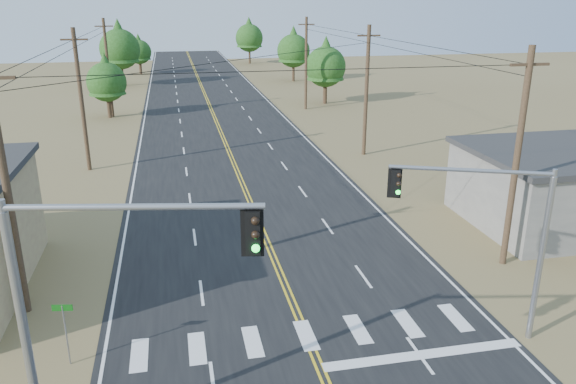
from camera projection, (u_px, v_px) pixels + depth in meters
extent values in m
cube|color=black|center=(236.00, 169.00, 41.11)|extent=(15.00, 200.00, 0.02)
cylinder|color=#4C3826|center=(8.00, 193.00, 20.81)|extent=(0.30, 0.30, 10.00)
cylinder|color=#4C3826|center=(82.00, 101.00, 39.32)|extent=(0.30, 0.30, 10.00)
cube|color=#4C3826|center=(74.00, 39.00, 37.95)|extent=(1.80, 0.12, 0.12)
cylinder|color=#4C3826|center=(108.00, 69.00, 57.83)|extent=(0.30, 0.30, 10.00)
cube|color=#4C3826|center=(104.00, 26.00, 56.46)|extent=(1.80, 0.12, 0.12)
cylinder|color=#4C3826|center=(516.00, 161.00, 24.85)|extent=(0.30, 0.30, 10.00)
cube|color=#4C3826|center=(530.00, 65.00, 23.48)|extent=(1.80, 0.12, 0.12)
cylinder|color=#4C3826|center=(366.00, 92.00, 43.36)|extent=(0.30, 0.30, 10.00)
cube|color=#4C3826|center=(369.00, 36.00, 41.99)|extent=(1.80, 0.12, 0.12)
cylinder|color=#4C3826|center=(306.00, 64.00, 61.87)|extent=(0.30, 0.30, 10.00)
cube|color=#4C3826|center=(306.00, 24.00, 60.50)|extent=(1.80, 0.12, 0.12)
cylinder|color=gray|center=(26.00, 341.00, 14.29)|extent=(0.24, 0.24, 7.08)
cylinder|color=gray|center=(3.00, 212.00, 13.14)|extent=(0.18, 0.18, 0.61)
cylinder|color=gray|center=(134.00, 207.00, 13.16)|extent=(6.08, 1.30, 0.16)
cube|color=black|center=(253.00, 232.00, 13.42)|extent=(0.40, 0.36, 1.11)
sphere|color=black|center=(255.00, 221.00, 13.14)|extent=(0.20, 0.20, 0.20)
sphere|color=black|center=(255.00, 235.00, 13.26)|extent=(0.20, 0.20, 0.20)
sphere|color=#0CE533|center=(256.00, 248.00, 13.37)|extent=(0.20, 0.20, 0.20)
cylinder|color=gray|center=(540.00, 261.00, 19.66)|extent=(0.21, 0.21, 6.20)
cylinder|color=gray|center=(554.00, 177.00, 18.65)|extent=(0.16, 0.16, 0.53)
cylinder|color=gray|center=(470.00, 170.00, 19.06)|extent=(5.11, 2.12, 0.14)
cube|color=black|center=(395.00, 183.00, 19.63)|extent=(0.39, 0.36, 0.97)
sphere|color=black|center=(399.00, 175.00, 19.41)|extent=(0.18, 0.18, 0.18)
sphere|color=black|center=(399.00, 184.00, 19.51)|extent=(0.18, 0.18, 0.18)
sphere|color=#0CE533|center=(398.00, 192.00, 19.61)|extent=(0.18, 0.18, 0.18)
cylinder|color=gray|center=(66.00, 335.00, 18.79)|extent=(0.05, 0.05, 2.27)
cube|color=#0B5310|center=(62.00, 308.00, 18.45)|extent=(0.68, 0.14, 0.23)
cylinder|color=#3F2D1E|center=(109.00, 106.00, 58.55)|extent=(0.42, 0.42, 2.42)
cone|color=#1E4213|center=(106.00, 73.00, 57.46)|extent=(3.76, 3.76, 4.30)
sphere|color=#1E4213|center=(107.00, 82.00, 57.74)|extent=(4.03, 4.03, 4.03)
cylinder|color=#3F2D1E|center=(122.00, 74.00, 79.93)|extent=(0.42, 0.42, 3.35)
cone|color=#1E4213|center=(119.00, 40.00, 78.41)|extent=(5.21, 5.21, 5.96)
sphere|color=#1E4213|center=(120.00, 49.00, 78.81)|extent=(5.58, 5.58, 5.58)
cylinder|color=#3F2D1E|center=(140.00, 67.00, 92.65)|extent=(0.44, 0.44, 2.35)
cone|color=#1E4213|center=(139.00, 47.00, 91.59)|extent=(3.65, 3.65, 4.17)
sphere|color=#1E4213|center=(139.00, 52.00, 91.87)|extent=(3.91, 3.91, 3.91)
cylinder|color=#3F2D1E|center=(325.00, 92.00, 66.39)|extent=(0.47, 0.47, 2.82)
cone|color=#1E4213|center=(326.00, 58.00, 65.11)|extent=(4.39, 4.39, 5.01)
sphere|color=#1E4213|center=(326.00, 67.00, 65.44)|extent=(4.70, 4.70, 4.70)
cylinder|color=#3F2D1E|center=(293.00, 71.00, 84.63)|extent=(0.40, 0.40, 2.92)
cone|color=#1E4213|center=(293.00, 44.00, 83.30)|extent=(4.55, 4.55, 5.20)
sphere|color=#1E4213|center=(293.00, 51.00, 83.65)|extent=(4.87, 4.87, 4.87)
cylinder|color=#3F2D1E|center=(250.00, 55.00, 107.76)|extent=(0.40, 0.40, 3.12)
cone|color=#1E4213|center=(249.00, 32.00, 106.35)|extent=(4.86, 4.86, 5.55)
sphere|color=#1E4213|center=(249.00, 38.00, 106.72)|extent=(5.20, 5.20, 5.20)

